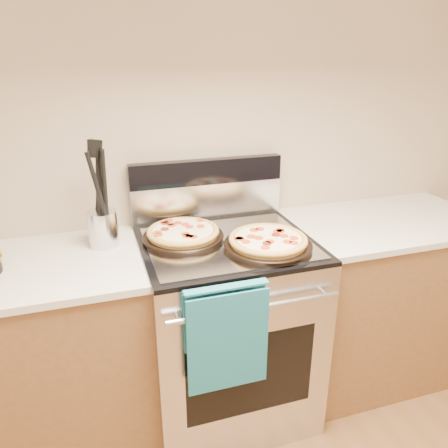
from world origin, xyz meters
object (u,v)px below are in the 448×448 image
object	(u,v)px
pepperoni_pizza_front	(268,242)
utensil_crock	(103,228)
pepperoni_pizza_back	(183,234)
range_body	(226,329)

from	to	relation	value
pepperoni_pizza_front	utensil_crock	distance (m)	0.72
pepperoni_pizza_back	pepperoni_pizza_front	size ratio (longest dim) A/B	0.96
pepperoni_pizza_front	utensil_crock	xyz separation A→B (m)	(-0.66, 0.27, 0.04)
pepperoni_pizza_back	range_body	bearing A→B (deg)	-21.25
range_body	pepperoni_pizza_back	distance (m)	0.54
utensil_crock	pepperoni_pizza_back	bearing A→B (deg)	-11.66
pepperoni_pizza_back	utensil_crock	world-z (taller)	utensil_crock
pepperoni_pizza_front	pepperoni_pizza_back	bearing A→B (deg)	148.38
range_body	pepperoni_pizza_back	bearing A→B (deg)	158.75
range_body	pepperoni_pizza_front	distance (m)	0.54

